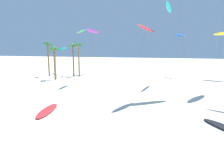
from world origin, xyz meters
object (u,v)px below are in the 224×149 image
Objects in this scene: palm_tree_3 at (73,50)px; grounded_kite_1 at (47,110)px; palm_tree_0 at (48,49)px; flying_kite_1 at (93,31)px; flying_kite_5 at (63,49)px; flying_kite_8 at (146,29)px; palm_tree_1 at (55,52)px; flying_kite_7 at (81,31)px; palm_tree_4 at (54,53)px; flying_kite_3 at (169,7)px; palm_tree_2 at (79,50)px; flying_kite_0 at (179,35)px.

palm_tree_3 reaches higher than grounded_kite_1.
palm_tree_3 is (6.88, 2.51, -0.47)m from palm_tree_0.
flying_kite_1 is 2.43× the size of grounded_kite_1.
flying_kite_8 is at bearing -42.78° from flying_kite_5.
flying_kite_7 reaches higher than palm_tree_1.
flying_kite_5 is at bearing 107.77° from palm_tree_4.
flying_kite_1 is at bearing 150.46° from flying_kite_3.
palm_tree_1 is 0.61× the size of flying_kite_1.
palm_tree_1 is (4.96, -4.71, -0.90)m from palm_tree_0.
flying_kite_8 reaches higher than palm_tree_2.
flying_kite_1 is at bearing 100.65° from flying_kite_7.
palm_tree_4 reaches higher than palm_tree_1.
flying_kite_3 is at bearing -8.59° from palm_tree_0.
palm_tree_4 reaches higher than grounded_kite_1.
palm_tree_0 is 1.15× the size of palm_tree_4.
palm_tree_0 is at bearing 146.43° from flying_kite_8.
flying_kite_8 is 2.03× the size of grounded_kite_1.
palm_tree_3 is at bearing 135.65° from flying_kite_8.
flying_kite_0 is 42.98m from grounded_kite_1.
flying_kite_3 reaches higher than palm_tree_2.
flying_kite_8 is at bearing -105.99° from flying_kite_0.
flying_kite_3 is (26.53, -7.55, 9.45)m from palm_tree_3.
palm_tree_4 is at bearing -103.96° from palm_tree_3.
flying_kite_3 is 19.96m from flying_kite_7.
palm_tree_0 reaches higher than palm_tree_2.
palm_tree_0 is 6.89m from palm_tree_1.
grounded_kite_1 is (11.78, -21.83, -6.89)m from palm_tree_4.
grounded_kite_1 is (5.35, -34.26, -13.53)m from flying_kite_1.
palm_tree_1 is 15.13m from flying_kite_1.
palm_tree_3 is 6.86m from flying_kite_5.
palm_tree_4 is 1.49× the size of grounded_kite_1.
flying_kite_0 is (37.52, 8.84, 3.88)m from palm_tree_0.
palm_tree_2 reaches higher than palm_tree_4.
flying_kite_0 reaches higher than palm_tree_0.
flying_kite_5 is 37.63m from grounded_kite_1.
palm_tree_4 is 0.69× the size of flying_kite_0.
flying_kite_7 reaches higher than flying_kite_5.
flying_kite_0 is at bearing 22.58° from palm_tree_1.
palm_tree_1 is at bearing 118.10° from grounded_kite_1.
grounded_kite_1 is (7.70, -28.34, -7.65)m from palm_tree_2.
grounded_kite_1 is (16.79, -26.86, -8.08)m from palm_tree_0.
palm_tree_2 is at bearing 56.26° from palm_tree_1.
flying_kite_1 reaches higher than flying_kite_7.
palm_tree_0 reaches higher than palm_tree_4.
flying_kite_0 is at bearing 3.16° from flying_kite_1.
palm_tree_4 is at bearing -72.23° from flying_kite_5.
flying_kite_8 is at bearing -30.68° from palm_tree_4.
flying_kite_3 is (24.32, -6.53, 9.41)m from palm_tree_2.
flying_kite_5 is (-10.13, -0.91, -5.52)m from flying_kite_1.
palm_tree_2 is 1.11× the size of palm_tree_4.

